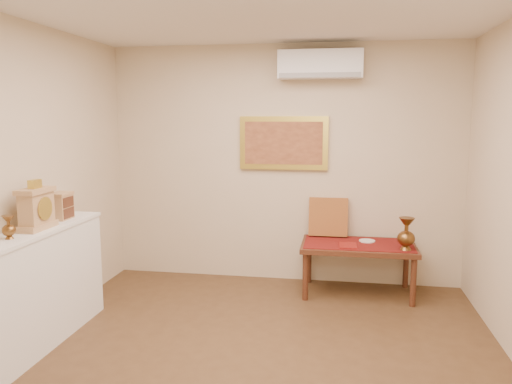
% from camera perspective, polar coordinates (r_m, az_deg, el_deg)
% --- Properties ---
extents(floor, '(4.50, 4.50, 0.00)m').
position_cam_1_polar(floor, '(3.95, -0.91, -20.03)').
color(floor, brown).
rests_on(floor, ground).
extents(wall_back, '(4.00, 0.02, 2.70)m').
position_cam_1_polar(wall_back, '(5.72, 3.19, 3.12)').
color(wall_back, beige).
rests_on(wall_back, ground).
extents(wall_front, '(4.00, 0.02, 2.70)m').
position_cam_1_polar(wall_front, '(1.43, -18.27, -14.09)').
color(wall_front, beige).
rests_on(wall_front, ground).
extents(brass_urn_small, '(0.10, 0.10, 0.23)m').
position_cam_1_polar(brass_urn_small, '(4.19, -26.45, -3.28)').
color(brass_urn_small, brown).
rests_on(brass_urn_small, display_ledge).
extents(table_cloth, '(1.14, 0.59, 0.01)m').
position_cam_1_polar(table_cloth, '(5.46, 11.61, -5.79)').
color(table_cloth, maroon).
rests_on(table_cloth, low_table).
extents(brass_urn_tall, '(0.18, 0.18, 0.40)m').
position_cam_1_polar(brass_urn_tall, '(5.27, 16.81, -4.19)').
color(brass_urn_tall, brown).
rests_on(brass_urn_tall, table_cloth).
extents(plate, '(0.17, 0.17, 0.01)m').
position_cam_1_polar(plate, '(5.55, 12.58, -5.47)').
color(plate, white).
rests_on(plate, table_cloth).
extents(menu, '(0.19, 0.25, 0.01)m').
position_cam_1_polar(menu, '(5.32, 10.48, -6.02)').
color(menu, maroon).
rests_on(menu, table_cloth).
extents(cushion, '(0.43, 0.19, 0.44)m').
position_cam_1_polar(cushion, '(5.69, 8.26, -2.84)').
color(cushion, maroon).
rests_on(cushion, table_cloth).
extents(display_ledge, '(0.37, 2.02, 0.98)m').
position_cam_1_polar(display_ledge, '(4.43, -25.24, -10.69)').
color(display_ledge, white).
rests_on(display_ledge, floor).
extents(mantel_clock, '(0.17, 0.36, 0.41)m').
position_cam_1_polar(mantel_clock, '(4.44, -23.78, -1.71)').
color(mantel_clock, tan).
rests_on(mantel_clock, display_ledge).
extents(wooden_chest, '(0.16, 0.21, 0.24)m').
position_cam_1_polar(wooden_chest, '(4.81, -21.41, -1.47)').
color(wooden_chest, tan).
rests_on(wooden_chest, display_ledge).
extents(low_table, '(1.20, 0.70, 0.55)m').
position_cam_1_polar(low_table, '(5.48, 11.59, -6.49)').
color(low_table, '#502818').
rests_on(low_table, floor).
extents(painting, '(1.00, 0.06, 0.60)m').
position_cam_1_polar(painting, '(5.68, 3.18, 5.61)').
color(painting, gold).
rests_on(painting, wall_back).
extents(ac_unit, '(0.90, 0.25, 0.30)m').
position_cam_1_polar(ac_unit, '(5.56, 7.35, 14.25)').
color(ac_unit, silver).
rests_on(ac_unit, wall_back).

